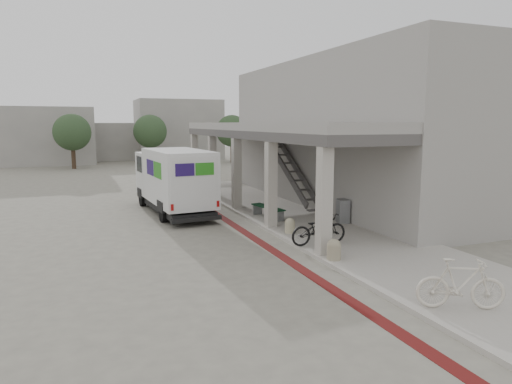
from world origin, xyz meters
name	(u,v)px	position (x,y,z in m)	size (l,w,h in m)	color
ground	(222,237)	(0.00, 0.00, 0.00)	(120.00, 120.00, 0.00)	#69645A
bike_lane_stripe	(231,223)	(1.00, 2.00, 0.01)	(0.35, 40.00, 0.01)	#551111
sidewalk	(321,226)	(4.00, 0.00, 0.06)	(4.40, 28.00, 0.12)	#9A948A
transit_building	(328,135)	(6.83, 4.50, 3.40)	(7.60, 17.00, 7.00)	gray
distant_backdrop	(95,135)	(-2.84, 35.89, 2.70)	(28.00, 10.00, 6.50)	gray
tree_left	(72,132)	(-5.00, 28.00, 3.18)	(3.20, 3.20, 4.80)	#38281C
tree_mid	(150,131)	(2.00, 30.00, 3.18)	(3.20, 3.20, 4.80)	#38281C
tree_right	(232,131)	(10.00, 29.00, 3.18)	(3.20, 3.20, 4.80)	#38281C
fedex_truck	(173,179)	(-0.70, 5.06, 1.52)	(2.58, 6.85, 2.86)	black
bench	(268,210)	(2.60, 1.97, 0.45)	(0.77, 2.03, 0.46)	gray
bollard_near	(334,249)	(2.10, -4.12, 0.42)	(0.40, 0.40, 0.61)	gray
bollard_far	(290,225)	(2.31, -0.75, 0.39)	(0.36, 0.36, 0.54)	tan
utility_cabinet	(343,211)	(5.00, 0.06, 0.58)	(0.41, 0.55, 0.92)	slate
bicycle_black	(319,229)	(2.50, -2.50, 0.63)	(0.67, 1.93, 1.01)	black
bicycle_cream	(461,284)	(2.74, -8.15, 0.67)	(0.52, 1.83, 1.10)	beige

